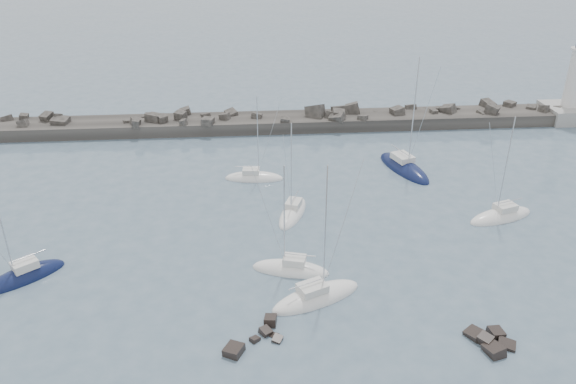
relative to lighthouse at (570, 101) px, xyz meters
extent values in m
plane|color=#4B6276|center=(-47.00, -38.00, -3.09)|extent=(400.00, 400.00, 0.00)
cube|color=black|center=(-50.96, -47.29, -2.99)|extent=(0.97, 0.98, 0.53)
cube|color=black|center=(-49.20, -47.41, -3.03)|extent=(1.02, 1.10, 0.70)
cube|color=black|center=(-50.10, -46.53, -3.01)|extent=(1.27, 1.27, 0.91)
cube|color=black|center=(-49.37, -46.91, -3.19)|extent=(0.96, 0.86, 0.66)
cube|color=black|center=(-52.59, -48.56, -2.99)|extent=(1.85, 1.89, 1.08)
cube|color=black|center=(-49.63, -45.34, -2.89)|extent=(1.16, 1.48, 1.10)
cube|color=black|center=(-32.84, -50.15, -2.93)|extent=(1.73, 1.87, 1.36)
cube|color=black|center=(-31.56, -49.47, -3.10)|extent=(1.75, 1.68, 0.94)
cube|color=black|center=(-33.55, -48.20, -3.13)|extent=(1.94, 1.83, 1.55)
cube|color=black|center=(-31.87, -48.21, -2.96)|extent=(1.26, 1.32, 0.87)
cube|color=black|center=(-33.10, -49.03, -2.82)|extent=(1.45, 1.52, 1.09)
cube|color=#302E2B|center=(-54.50, 0.00, -2.89)|extent=(115.00, 6.00, 3.20)
cube|color=#302E2B|center=(-24.78, 2.31, -1.34)|extent=(1.80, 1.67, 1.69)
cube|color=#302E2B|center=(-22.45, 2.05, -1.64)|extent=(1.25, 1.19, 0.96)
cube|color=#302E2B|center=(-37.33, -2.08, -0.95)|extent=(2.87, 2.65, 1.97)
cube|color=#302E2B|center=(-27.62, -0.06, -0.92)|extent=(2.34, 2.31, 1.59)
cube|color=#302E2B|center=(-8.63, 2.25, -1.19)|extent=(2.41, 2.31, 1.38)
cube|color=#302E2B|center=(-60.78, 0.12, -0.87)|extent=(2.00, 2.05, 1.66)
cube|color=#302E2B|center=(-30.47, 1.08, -1.70)|extent=(1.39, 1.34, 1.16)
cube|color=#302E2B|center=(-56.58, -2.44, -0.90)|extent=(2.05, 2.14, 1.16)
cube|color=#302E2B|center=(-5.75, 0.68, -1.33)|extent=(1.95, 1.94, 1.29)
cube|color=#302E2B|center=(-4.68, -0.81, -1.17)|extent=(1.32, 1.31, 1.16)
cube|color=#302E2B|center=(-49.34, -0.04, -1.05)|extent=(1.88, 1.72, 1.30)
cube|color=#302E2B|center=(-68.62, -0.63, -1.42)|extent=(1.51, 1.37, 1.06)
cube|color=#302E2B|center=(-78.33, -0.29, -1.09)|extent=(2.73, 2.50, 1.66)
cube|color=#302E2B|center=(-54.15, -0.42, -1.03)|extent=(1.94, 1.79, 1.47)
cube|color=#302E2B|center=(-40.39, -0.09, -0.73)|extent=(3.42, 3.50, 3.12)
cube|color=#302E2B|center=(-37.04, -1.18, -0.90)|extent=(2.13, 1.90, 2.20)
cube|color=#302E2B|center=(-66.01, 1.70, -1.31)|extent=(1.64, 1.73, 1.21)
cube|color=#302E2B|center=(-86.75, 1.87, -1.31)|extent=(2.32, 2.18, 1.84)
cube|color=#302E2B|center=(-14.44, -0.72, -1.51)|extent=(1.77, 1.88, 1.37)
cube|color=#302E2B|center=(-84.46, 2.36, -1.13)|extent=(1.39, 1.34, 1.17)
cube|color=#302E2B|center=(-57.09, 1.27, -1.49)|extent=(1.74, 1.67, 1.44)
cube|color=#302E2B|center=(-12.20, 2.34, -1.05)|extent=(2.48, 2.82, 1.80)
cube|color=#302E2B|center=(-83.48, -0.93, -1.04)|extent=(1.62, 2.01, 1.92)
cube|color=#302E2B|center=(-53.19, 1.66, -1.33)|extent=(2.32, 2.51, 1.82)
cube|color=#302E2B|center=(-67.04, -2.59, -0.92)|extent=(1.35, 1.37, 1.46)
cube|color=#302E2B|center=(-20.87, 0.91, -1.28)|extent=(1.70, 1.54, 1.52)
cube|color=#302E2B|center=(-63.40, -0.94, -0.85)|extent=(1.92, 1.98, 1.40)
cube|color=#302E2B|center=(-60.26, 2.57, -1.18)|extent=(2.07, 1.78, 1.88)
cube|color=#302E2B|center=(-19.49, 0.03, -1.03)|extent=(2.92, 2.68, 2.36)
cube|color=#302E2B|center=(-64.59, -0.17, -0.88)|extent=(3.06, 2.90, 1.42)
cube|color=#302E2B|center=(-45.18, -2.16, -1.19)|extent=(1.62, 1.59, 1.53)
cube|color=#302E2B|center=(-36.33, 1.20, -0.97)|extent=(2.75, 2.63, 1.88)
cube|color=#302E2B|center=(-1.84, -0.04, -1.20)|extent=(1.60, 1.68, 1.06)
cube|color=#302E2B|center=(-34.35, 1.14, -0.83)|extent=(2.63, 2.22, 2.55)
cube|color=#302E2B|center=(-4.47, -0.92, -0.94)|extent=(1.62, 1.97, 1.72)
cube|color=#302E2B|center=(-17.92, 1.56, -1.46)|extent=(1.77, 1.34, 1.49)
cube|color=#302E2B|center=(-38.21, -0.77, -1.20)|extent=(2.02, 2.11, 2.09)
cube|color=#302E2B|center=(-78.88, 0.62, -0.79)|extent=(1.65, 1.69, 1.70)
cube|color=#302E2B|center=(-80.63, 1.17, -0.88)|extent=(2.30, 2.42, 1.75)
cube|color=#302E2B|center=(-60.15, -2.50, -0.95)|extent=(1.38, 1.29, 1.16)
cube|color=#302E2B|center=(-67.24, -1.50, -0.96)|extent=(1.88, 1.68, 1.56)
cube|color=#302E2B|center=(-12.90, -0.97, -0.77)|extent=(2.70, 2.60, 1.95)
cube|color=#302E2B|center=(-33.41, -2.18, -1.18)|extent=(1.77, 1.85, 1.26)
cube|color=#302E2B|center=(-21.90, -0.18, -1.28)|extent=(1.35, 1.33, 1.23)
cube|color=gray|center=(0.00, 0.00, -2.29)|extent=(7.00, 7.00, 3.00)
cylinder|color=white|center=(0.00, 0.00, 3.71)|extent=(2.50, 2.50, 9.00)
ellipsoid|color=#0F183F|center=(-71.85, -37.42, -3.04)|extent=(7.50, 6.60, 2.21)
cube|color=silver|center=(-71.54, -37.18, -1.71)|extent=(2.64, 2.54, 0.78)
cylinder|color=silver|center=(-72.33, -37.80, 3.07)|extent=(0.13, 0.13, 10.34)
cylinder|color=silver|center=(-71.12, -36.85, -0.98)|extent=(2.48, 1.98, 0.11)
ellipsoid|color=white|center=(-50.24, -17.96, -3.04)|extent=(7.50, 3.00, 1.86)
cube|color=silver|center=(-50.60, -17.92, -1.95)|extent=(2.19, 1.67, 0.60)
cylinder|color=silver|center=(-49.66, -18.02, 2.68)|extent=(0.10, 0.10, 9.86)
cylinder|color=silver|center=(-51.11, -17.87, -1.40)|extent=(2.91, 0.39, 0.09)
ellipsoid|color=white|center=(-47.38, -38.13, -3.04)|extent=(7.63, 4.09, 2.03)
cube|color=silver|center=(-47.02, -38.22, -1.83)|extent=(2.35, 1.95, 0.70)
cylinder|color=silver|center=(-47.94, -37.98, 2.74)|extent=(0.12, 0.12, 9.85)
cylinder|color=silver|center=(-46.53, -38.36, -1.18)|extent=(2.84, 0.86, 0.10)
ellipsoid|color=white|center=(-46.24, -27.33, -3.04)|extent=(4.79, 7.74, 1.93)
cube|color=silver|center=(-46.10, -26.98, -1.91)|extent=(2.13, 2.47, 0.63)
cylinder|color=silver|center=(-46.45, -27.88, 2.78)|extent=(0.11, 0.11, 10.00)
cylinder|color=silver|center=(-45.92, -26.50, -1.33)|extent=(1.14, 2.80, 0.09)
ellipsoid|color=white|center=(-45.50, -42.46, -3.04)|extent=(8.94, 5.93, 2.16)
cube|color=silver|center=(-45.89, -42.63, -1.78)|extent=(2.90, 2.56, 0.68)
cylinder|color=silver|center=(-44.87, -42.18, 3.68)|extent=(0.12, 0.12, 11.60)
cylinder|color=silver|center=(-46.44, -42.88, -1.15)|extent=(3.18, 1.49, 0.10)
ellipsoid|color=#0F183F|center=(-30.82, -16.68, -3.04)|extent=(6.26, 10.62, 2.51)
cube|color=silver|center=(-30.99, -16.20, -1.59)|extent=(2.85, 3.35, 0.78)
cylinder|color=silver|center=(-30.56, -17.45, 4.87)|extent=(0.13, 0.13, 13.70)
cylinder|color=silver|center=(-31.22, -15.53, -0.86)|extent=(1.42, 3.88, 0.11)
ellipsoid|color=white|center=(-23.62, -29.96, -3.04)|extent=(8.36, 4.77, 2.09)
cube|color=silver|center=(-23.24, -29.84, -1.82)|extent=(2.62, 2.21, 0.68)
cylinder|color=silver|center=(-24.23, -30.16, 3.23)|extent=(0.12, 0.12, 10.78)
cylinder|color=silver|center=(-22.70, -29.67, -1.18)|extent=(3.07, 1.06, 0.10)
camera|label=1|loc=(-51.08, -81.31, 27.28)|focal=35.00mm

